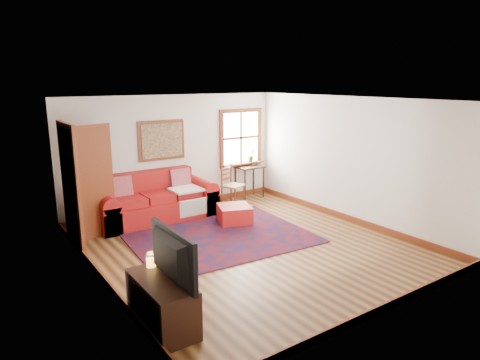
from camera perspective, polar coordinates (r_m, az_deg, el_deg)
ground at (r=7.51m, az=0.92°, el=-8.73°), size 5.50×5.50×0.00m
room_envelope at (r=7.07m, az=0.89°, el=3.81°), size 5.04×5.54×2.52m
window at (r=10.31m, az=0.30°, el=4.91°), size 1.18×0.20×1.38m
doorway at (r=7.87m, az=-20.13°, el=-0.36°), size 0.89×1.08×2.14m
framed_artwork at (r=9.27m, az=-10.40°, el=5.22°), size 1.05×0.07×0.85m
persian_rug at (r=7.92m, az=-2.82°, el=-7.46°), size 3.31×2.72×0.02m
red_leather_sofa at (r=8.97m, az=-11.23°, el=-3.13°), size 2.45×1.01×0.96m
red_ottoman at (r=8.60m, az=-0.75°, el=-4.57°), size 0.79×0.79×0.35m
side_table at (r=10.34m, az=1.27°, el=1.20°), size 0.65×0.49×0.78m
ladder_back_chair at (r=9.71m, az=-1.22°, el=-0.49°), size 0.56×0.55×0.93m
media_cabinet at (r=5.22m, az=-10.35°, el=-15.86°), size 0.48×1.06×0.58m
television at (r=4.90m, az=-10.05°, el=-10.10°), size 0.14×1.06×0.61m
candle_hurricane at (r=5.40m, az=-11.78°, el=-10.47°), size 0.12×0.12×0.18m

